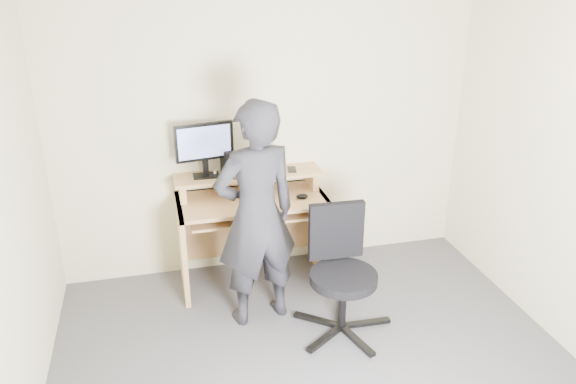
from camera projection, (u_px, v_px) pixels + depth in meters
name	position (u px, v px, depth m)	size (l,w,h in m)	color
back_wall	(268.00, 126.00, 4.62)	(3.50, 0.02, 2.50)	beige
desk	(251.00, 217.00, 4.66)	(1.20, 0.60, 0.91)	#DDB46B
monitor	(204.00, 145.00, 4.41)	(0.47, 0.13, 0.44)	black
external_drive	(228.00, 162.00, 4.53)	(0.07, 0.13, 0.20)	black
travel_mug	(274.00, 161.00, 4.57)	(0.08, 0.08, 0.18)	#B3B3B8
smartphone	(292.00, 169.00, 4.65)	(0.07, 0.13, 0.01)	black
charger	(228.00, 177.00, 4.45)	(0.04, 0.04, 0.04)	black
headphones	(223.00, 173.00, 4.57)	(0.16, 0.16, 0.02)	silver
keyboard	(259.00, 212.00, 4.47)	(0.46, 0.18, 0.03)	black
mouse	(302.00, 196.00, 4.50)	(0.10, 0.06, 0.04)	black
office_chair	(341.00, 267.00, 4.01)	(0.70, 0.73, 0.91)	black
person	(256.00, 216.00, 3.98)	(0.62, 0.41, 1.70)	black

